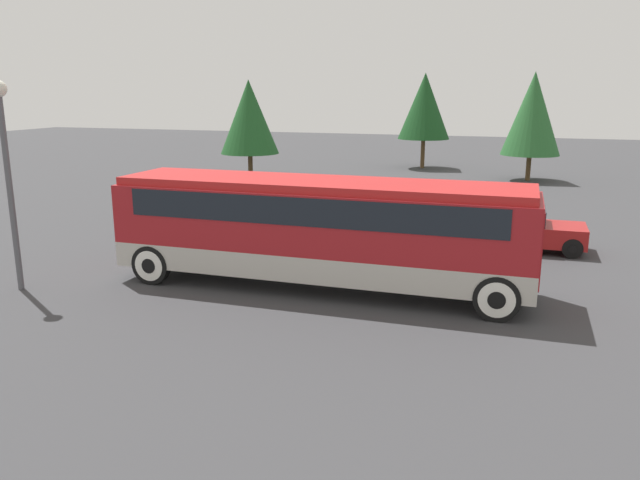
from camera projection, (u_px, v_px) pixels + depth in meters
name	position (u px, v px, depth m)	size (l,w,h in m)	color
ground_plane	(320.00, 287.00, 17.28)	(120.00, 120.00, 0.00)	#38383A
tour_bus	(323.00, 223.00, 16.83)	(11.32, 2.67, 2.98)	#B7B2A8
parked_car_near	(510.00, 228.00, 21.39)	(4.77, 1.84, 1.44)	maroon
parked_car_mid	(242.00, 216.00, 23.27)	(4.60, 1.83, 1.47)	silver
parked_car_far	(408.00, 206.00, 25.33)	(4.14, 1.87, 1.49)	black
lamp_post	(6.00, 155.00, 16.25)	(0.44, 0.44, 5.57)	#515156
tree_left	(533.00, 114.00, 36.62)	(3.43, 3.43, 6.37)	brown
tree_center	(425.00, 106.00, 42.53)	(3.52, 3.52, 6.45)	brown
tree_right	(249.00, 117.00, 37.14)	(3.50, 3.50, 5.92)	brown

